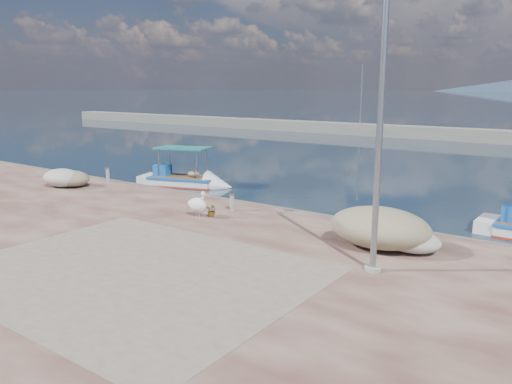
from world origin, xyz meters
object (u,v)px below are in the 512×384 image
object	(u,v)px
boat_left	(183,182)
bollard_near	(232,201)
pelican	(198,205)
lamp_post	(379,143)

from	to	relation	value
boat_left	bollard_near	xyz separation A→B (m)	(6.81, -4.37, 0.68)
boat_left	pelican	xyz separation A→B (m)	(6.41, -5.85, 0.78)
pelican	lamp_post	distance (m)	7.96
lamp_post	bollard_near	distance (m)	8.03
pelican	lamp_post	xyz separation A→B (m)	(7.31, -1.38, 2.84)
boat_left	lamp_post	bearing A→B (deg)	-45.17
boat_left	lamp_post	xyz separation A→B (m)	(13.73, -7.23, 3.61)
boat_left	lamp_post	distance (m)	15.93
lamp_post	bollard_near	size ratio (longest dim) A/B	10.29
lamp_post	pelican	bearing A→B (deg)	169.31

